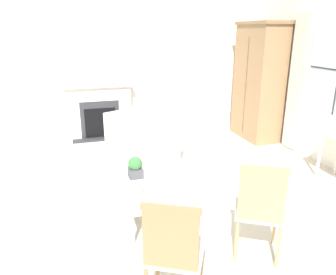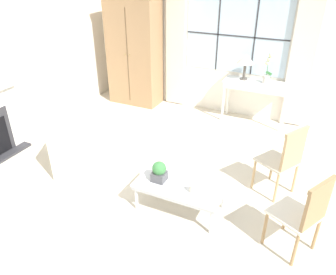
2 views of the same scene
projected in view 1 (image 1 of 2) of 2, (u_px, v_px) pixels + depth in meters
ground_plane at (154, 202)px, 4.25m from camera, size 14.00×14.00×0.00m
wall_left at (144, 67)px, 6.73m from camera, size 0.06×7.20×2.80m
fireplace at (99, 106)px, 6.58m from camera, size 0.34×1.35×2.07m
armoire at (258, 82)px, 6.48m from camera, size 1.14×0.60×2.28m
armchair_upholstered at (141, 146)px, 5.47m from camera, size 1.20×1.19×0.84m
side_chair_wooden at (260, 206)px, 3.03m from camera, size 0.60×0.60×1.02m
accent_chair_wooden at (173, 249)px, 2.47m from camera, size 0.60×0.60×0.98m
coffee_table at (145, 189)px, 3.84m from camera, size 1.08×0.59×0.39m
potted_plant_small at (135, 167)px, 4.01m from camera, size 0.17×0.17×0.26m
pillar_candle at (140, 191)px, 3.61m from camera, size 0.10×0.10×0.12m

